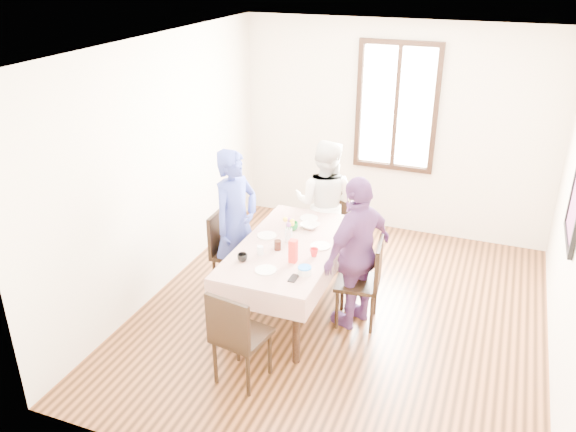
{
  "coord_description": "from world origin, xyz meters",
  "views": [
    {
      "loc": [
        1.32,
        -4.94,
        3.45
      ],
      "look_at": [
        -0.52,
        -0.16,
        1.1
      ],
      "focal_mm": 36.54,
      "sensor_mm": 36.0,
      "label": 1
    }
  ],
  "objects_px": {
    "chair_far": "(324,226)",
    "person_left": "(235,224)",
    "chair_right": "(358,282)",
    "chair_near": "(242,335)",
    "chair_left": "(235,253)",
    "person_far": "(324,203)",
    "dining_table": "(290,279)",
    "person_right": "(357,253)"
  },
  "relations": [
    {
      "from": "chair_far",
      "to": "person_left",
      "type": "relative_size",
      "value": 0.56
    },
    {
      "from": "chair_near",
      "to": "person_right",
      "type": "relative_size",
      "value": 0.58
    },
    {
      "from": "chair_near",
      "to": "person_far",
      "type": "relative_size",
      "value": 0.6
    },
    {
      "from": "dining_table",
      "to": "chair_far",
      "type": "relative_size",
      "value": 1.82
    },
    {
      "from": "chair_right",
      "to": "person_far",
      "type": "bearing_deg",
      "value": 25.78
    },
    {
      "from": "dining_table",
      "to": "person_right",
      "type": "height_order",
      "value": "person_right"
    },
    {
      "from": "person_left",
      "to": "chair_far",
      "type": "bearing_deg",
      "value": -17.2
    },
    {
      "from": "chair_far",
      "to": "person_far",
      "type": "bearing_deg",
      "value": 98.89
    },
    {
      "from": "chair_near",
      "to": "person_far",
      "type": "xyz_separation_m",
      "value": [
        0.0,
        2.26,
        0.31
      ]
    },
    {
      "from": "chair_left",
      "to": "person_far",
      "type": "distance_m",
      "value": 1.23
    },
    {
      "from": "chair_right",
      "to": "chair_far",
      "type": "bearing_deg",
      "value": 25.28
    },
    {
      "from": "chair_far",
      "to": "chair_left",
      "type": "bearing_deg",
      "value": 63.64
    },
    {
      "from": "chair_far",
      "to": "person_left",
      "type": "distance_m",
      "value": 1.25
    },
    {
      "from": "chair_left",
      "to": "person_left",
      "type": "xyz_separation_m",
      "value": [
        0.02,
        0.0,
        0.36
      ]
    },
    {
      "from": "chair_near",
      "to": "chair_left",
      "type": "bearing_deg",
      "value": 127.55
    },
    {
      "from": "chair_near",
      "to": "person_far",
      "type": "distance_m",
      "value": 2.28
    },
    {
      "from": "chair_near",
      "to": "person_left",
      "type": "xyz_separation_m",
      "value": [
        -0.68,
        1.3,
        0.36
      ]
    },
    {
      "from": "person_left",
      "to": "chair_left",
      "type": "bearing_deg",
      "value": 107.32
    },
    {
      "from": "chair_left",
      "to": "chair_right",
      "type": "distance_m",
      "value": 1.4
    },
    {
      "from": "chair_right",
      "to": "chair_left",
      "type": "bearing_deg",
      "value": 78.42
    },
    {
      "from": "chair_far",
      "to": "person_far",
      "type": "distance_m",
      "value": 0.31
    },
    {
      "from": "dining_table",
      "to": "person_far",
      "type": "relative_size",
      "value": 1.09
    },
    {
      "from": "dining_table",
      "to": "chair_near",
      "type": "bearing_deg",
      "value": -90.0
    },
    {
      "from": "person_right",
      "to": "person_far",
      "type": "bearing_deg",
      "value": -123.19
    },
    {
      "from": "chair_right",
      "to": "chair_near",
      "type": "relative_size",
      "value": 1.0
    },
    {
      "from": "chair_left",
      "to": "person_left",
      "type": "bearing_deg",
      "value": 88.3
    },
    {
      "from": "chair_right",
      "to": "person_far",
      "type": "xyz_separation_m",
      "value": [
        -0.7,
        1.07,
        0.31
      ]
    },
    {
      "from": "chair_left",
      "to": "chair_right",
      "type": "relative_size",
      "value": 1.0
    },
    {
      "from": "dining_table",
      "to": "person_left",
      "type": "bearing_deg",
      "value": 167.07
    },
    {
      "from": "dining_table",
      "to": "person_right",
      "type": "distance_m",
      "value": 0.79
    },
    {
      "from": "person_right",
      "to": "chair_left",
      "type": "bearing_deg",
      "value": -69.9
    },
    {
      "from": "chair_far",
      "to": "person_left",
      "type": "xyz_separation_m",
      "value": [
        -0.68,
        -0.98,
        0.36
      ]
    },
    {
      "from": "chair_near",
      "to": "dining_table",
      "type": "bearing_deg",
      "value": 99.31
    },
    {
      "from": "chair_right",
      "to": "chair_far",
      "type": "height_order",
      "value": "same"
    },
    {
      "from": "chair_left",
      "to": "chair_near",
      "type": "distance_m",
      "value": 1.47
    },
    {
      "from": "person_far",
      "to": "dining_table",
      "type": "bearing_deg",
      "value": 89.02
    },
    {
      "from": "chair_right",
      "to": "chair_near",
      "type": "bearing_deg",
      "value": 142.41
    },
    {
      "from": "dining_table",
      "to": "person_left",
      "type": "xyz_separation_m",
      "value": [
        -0.68,
        0.16,
        0.44
      ]
    },
    {
      "from": "person_left",
      "to": "person_right",
      "type": "height_order",
      "value": "person_left"
    },
    {
      "from": "dining_table",
      "to": "person_far",
      "type": "distance_m",
      "value": 1.18
    },
    {
      "from": "chair_left",
      "to": "person_far",
      "type": "bearing_deg",
      "value": 142.47
    },
    {
      "from": "dining_table",
      "to": "person_right",
      "type": "xyz_separation_m",
      "value": [
        0.68,
        0.05,
        0.4
      ]
    }
  ]
}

